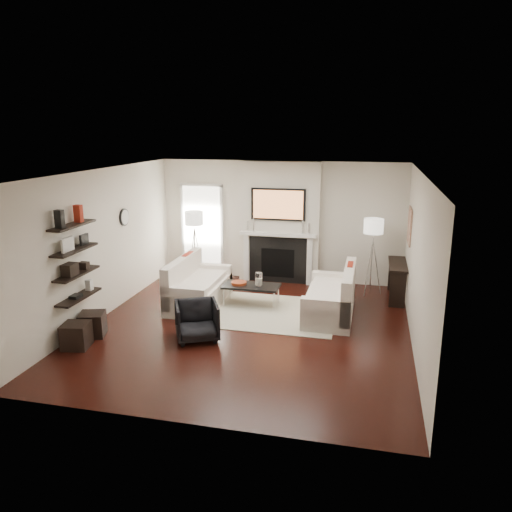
% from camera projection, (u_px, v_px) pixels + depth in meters
% --- Properties ---
extents(room_envelope, '(6.00, 6.00, 6.00)m').
position_uv_depth(room_envelope, '(248.00, 253.00, 8.40)').
color(room_envelope, black).
rests_on(room_envelope, ground).
extents(chimney_breast, '(1.80, 0.25, 2.70)m').
position_uv_depth(chimney_breast, '(279.00, 222.00, 11.11)').
color(chimney_breast, silver).
rests_on(chimney_breast, floor).
extents(fireplace_surround, '(1.30, 0.02, 1.04)m').
position_uv_depth(fireplace_surround, '(278.00, 260.00, 11.19)').
color(fireplace_surround, black).
rests_on(fireplace_surround, floor).
extents(firebox, '(0.75, 0.02, 0.65)m').
position_uv_depth(firebox, '(278.00, 263.00, 11.21)').
color(firebox, black).
rests_on(firebox, floor).
extents(mantel_pilaster_l, '(0.12, 0.08, 1.10)m').
position_uv_depth(mantel_pilaster_l, '(246.00, 257.00, 11.32)').
color(mantel_pilaster_l, white).
rests_on(mantel_pilaster_l, floor).
extents(mantel_pilaster_r, '(0.12, 0.08, 1.10)m').
position_uv_depth(mantel_pilaster_r, '(310.00, 261.00, 11.00)').
color(mantel_pilaster_r, white).
rests_on(mantel_pilaster_r, floor).
extents(mantel_shelf, '(1.70, 0.18, 0.07)m').
position_uv_depth(mantel_shelf, '(278.00, 234.00, 11.00)').
color(mantel_shelf, white).
rests_on(mantel_shelf, chimney_breast).
extents(tv_body, '(1.20, 0.06, 0.70)m').
position_uv_depth(tv_body, '(278.00, 204.00, 10.85)').
color(tv_body, black).
rests_on(tv_body, chimney_breast).
extents(tv_screen, '(1.10, 0.00, 0.62)m').
position_uv_depth(tv_screen, '(278.00, 205.00, 10.82)').
color(tv_screen, '#BF723F').
rests_on(tv_screen, tv_body).
extents(candlestick_l_tall, '(0.04, 0.04, 0.30)m').
position_uv_depth(candlestick_l_tall, '(254.00, 225.00, 11.08)').
color(candlestick_l_tall, silver).
rests_on(candlestick_l_tall, mantel_shelf).
extents(candlestick_l_short, '(0.04, 0.04, 0.24)m').
position_uv_depth(candlestick_l_short, '(248.00, 226.00, 11.12)').
color(candlestick_l_short, silver).
rests_on(candlestick_l_short, mantel_shelf).
extents(candlestick_r_tall, '(0.04, 0.04, 0.30)m').
position_uv_depth(candlestick_r_tall, '(303.00, 227.00, 10.84)').
color(candlestick_r_tall, silver).
rests_on(candlestick_r_tall, mantel_shelf).
extents(candlestick_r_short, '(0.04, 0.04, 0.24)m').
position_uv_depth(candlestick_r_short, '(309.00, 229.00, 10.82)').
color(candlestick_r_short, silver).
rests_on(candlestick_r_short, mantel_shelf).
extents(hallway_panel, '(0.90, 0.02, 2.10)m').
position_uv_depth(hallway_panel, '(203.00, 231.00, 11.70)').
color(hallway_panel, white).
rests_on(hallway_panel, floor).
extents(door_trim_l, '(0.06, 0.06, 2.16)m').
position_uv_depth(door_trim_l, '(183.00, 230.00, 11.78)').
color(door_trim_l, white).
rests_on(door_trim_l, floor).
extents(door_trim_r, '(0.06, 0.06, 2.16)m').
position_uv_depth(door_trim_r, '(222.00, 232.00, 11.57)').
color(door_trim_r, white).
rests_on(door_trim_r, floor).
extents(door_trim_top, '(1.02, 0.06, 0.06)m').
position_uv_depth(door_trim_top, '(201.00, 185.00, 11.41)').
color(door_trim_top, white).
rests_on(door_trim_top, wall_back).
extents(rug, '(2.60, 2.00, 0.01)m').
position_uv_depth(rug, '(267.00, 312.00, 9.47)').
color(rug, beige).
rests_on(rug, floor).
extents(loveseat_left_base, '(0.85, 1.80, 0.42)m').
position_uv_depth(loveseat_left_base, '(199.00, 294.00, 9.88)').
color(loveseat_left_base, white).
rests_on(loveseat_left_base, floor).
extents(loveseat_left_back, '(0.18, 1.80, 0.80)m').
position_uv_depth(loveseat_left_back, '(183.00, 277.00, 9.88)').
color(loveseat_left_back, white).
rests_on(loveseat_left_back, floor).
extents(loveseat_left_arm_n, '(0.85, 0.18, 0.60)m').
position_uv_depth(loveseat_left_arm_n, '(184.00, 303.00, 9.10)').
color(loveseat_left_arm_n, white).
rests_on(loveseat_left_arm_n, floor).
extents(loveseat_left_arm_s, '(0.85, 0.18, 0.60)m').
position_uv_depth(loveseat_left_arm_s, '(212.00, 278.00, 10.62)').
color(loveseat_left_arm_s, white).
rests_on(loveseat_left_arm_s, floor).
extents(loveseat_left_cushion, '(0.63, 1.44, 0.10)m').
position_uv_depth(loveseat_left_cushion, '(201.00, 281.00, 9.81)').
color(loveseat_left_cushion, white).
rests_on(loveseat_left_cushion, loveseat_left_base).
extents(pillow_left_orange, '(0.10, 0.42, 0.42)m').
position_uv_depth(pillow_left_orange, '(188.00, 263.00, 10.11)').
color(pillow_left_orange, '#9E2313').
rests_on(pillow_left_orange, loveseat_left_cushion).
extents(pillow_left_charcoal, '(0.10, 0.40, 0.40)m').
position_uv_depth(pillow_left_charcoal, '(177.00, 272.00, 9.55)').
color(pillow_left_charcoal, black).
rests_on(pillow_left_charcoal, loveseat_left_cushion).
extents(loveseat_right_base, '(0.85, 1.80, 0.42)m').
position_uv_depth(loveseat_right_base, '(329.00, 305.00, 9.27)').
color(loveseat_right_base, white).
rests_on(loveseat_right_base, floor).
extents(loveseat_right_back, '(0.18, 1.80, 0.80)m').
position_uv_depth(loveseat_right_back, '(348.00, 290.00, 9.11)').
color(loveseat_right_back, white).
rests_on(loveseat_right_back, floor).
extents(loveseat_right_arm_n, '(0.85, 0.18, 0.60)m').
position_uv_depth(loveseat_right_arm_n, '(325.00, 316.00, 8.48)').
color(loveseat_right_arm_n, white).
rests_on(loveseat_right_arm_n, floor).
extents(loveseat_right_arm_s, '(0.85, 0.18, 0.60)m').
position_uv_depth(loveseat_right_arm_s, '(333.00, 287.00, 10.01)').
color(loveseat_right_arm_s, white).
rests_on(loveseat_right_arm_s, floor).
extents(loveseat_right_cushion, '(0.63, 1.44, 0.10)m').
position_uv_depth(loveseat_right_cushion, '(327.00, 291.00, 9.21)').
color(loveseat_right_cushion, white).
rests_on(loveseat_right_cushion, loveseat_right_base).
extents(pillow_right_orange, '(0.10, 0.42, 0.42)m').
position_uv_depth(pillow_right_orange, '(350.00, 275.00, 9.35)').
color(pillow_right_orange, '#9E2313').
rests_on(pillow_right_orange, loveseat_right_cushion).
extents(pillow_right_charcoal, '(0.10, 0.40, 0.40)m').
position_uv_depth(pillow_right_charcoal, '(348.00, 285.00, 8.78)').
color(pillow_right_charcoal, black).
rests_on(pillow_right_charcoal, loveseat_right_cushion).
extents(coffee_table, '(1.10, 0.55, 0.04)m').
position_uv_depth(coffee_table, '(251.00, 286.00, 9.74)').
color(coffee_table, black).
rests_on(coffee_table, floor).
extents(coffee_leg_nw, '(0.02, 0.02, 0.38)m').
position_uv_depth(coffee_leg_nw, '(224.00, 298.00, 9.70)').
color(coffee_leg_nw, silver).
rests_on(coffee_leg_nw, floor).
extents(coffee_leg_ne, '(0.02, 0.02, 0.38)m').
position_uv_depth(coffee_leg_ne, '(274.00, 302.00, 9.48)').
color(coffee_leg_ne, silver).
rests_on(coffee_leg_ne, floor).
extents(coffee_leg_sw, '(0.02, 0.02, 0.38)m').
position_uv_depth(coffee_leg_sw, '(230.00, 291.00, 10.11)').
color(coffee_leg_sw, silver).
rests_on(coffee_leg_sw, floor).
extents(coffee_leg_se, '(0.02, 0.02, 0.38)m').
position_uv_depth(coffee_leg_se, '(278.00, 295.00, 9.89)').
color(coffee_leg_se, silver).
rests_on(coffee_leg_se, floor).
extents(hurricane_glass, '(0.14, 0.14, 0.25)m').
position_uv_depth(hurricane_glass, '(259.00, 279.00, 9.67)').
color(hurricane_glass, white).
rests_on(hurricane_glass, coffee_table).
extents(hurricane_candle, '(0.10, 0.10, 0.15)m').
position_uv_depth(hurricane_candle, '(259.00, 282.00, 9.69)').
color(hurricane_candle, white).
rests_on(hurricane_candle, coffee_table).
extents(copper_bowl, '(0.30, 0.30, 0.05)m').
position_uv_depth(copper_bowl, '(239.00, 283.00, 9.79)').
color(copper_bowl, '#AD3D1C').
rests_on(copper_bowl, coffee_table).
extents(armchair, '(0.89, 0.87, 0.70)m').
position_uv_depth(armchair, '(197.00, 319.00, 8.20)').
color(armchair, black).
rests_on(armchair, floor).
extents(lamp_left_post, '(0.02, 0.02, 1.20)m').
position_uv_depth(lamp_left_post, '(195.00, 255.00, 11.30)').
color(lamp_left_post, silver).
rests_on(lamp_left_post, floor).
extents(lamp_left_shade, '(0.40, 0.40, 0.30)m').
position_uv_depth(lamp_left_shade, '(194.00, 218.00, 11.08)').
color(lamp_left_shade, white).
rests_on(lamp_left_shade, lamp_left_post).
extents(lamp_left_leg_a, '(0.25, 0.02, 1.23)m').
position_uv_depth(lamp_left_leg_a, '(200.00, 255.00, 11.27)').
color(lamp_left_leg_a, silver).
rests_on(lamp_left_leg_a, floor).
extents(lamp_left_leg_b, '(0.14, 0.22, 1.23)m').
position_uv_depth(lamp_left_leg_b, '(194.00, 254.00, 11.40)').
color(lamp_left_leg_b, silver).
rests_on(lamp_left_leg_b, floor).
extents(lamp_left_leg_c, '(0.14, 0.22, 1.23)m').
position_uv_depth(lamp_left_leg_c, '(191.00, 256.00, 11.22)').
color(lamp_left_leg_c, silver).
rests_on(lamp_left_leg_c, floor).
extents(lamp_right_post, '(0.02, 0.02, 1.20)m').
position_uv_depth(lamp_right_post, '(371.00, 266.00, 10.40)').
color(lamp_right_post, silver).
rests_on(lamp_right_post, floor).
extents(lamp_right_shade, '(0.40, 0.40, 0.30)m').
position_uv_depth(lamp_right_shade, '(374.00, 226.00, 10.19)').
color(lamp_right_shade, white).
rests_on(lamp_right_shade, lamp_right_post).
extents(lamp_right_leg_a, '(0.25, 0.02, 1.23)m').
position_uv_depth(lamp_right_leg_a, '(377.00, 266.00, 10.38)').
color(lamp_right_leg_a, silver).
rests_on(lamp_right_leg_a, floor).
extents(lamp_right_leg_b, '(0.14, 0.22, 1.23)m').
position_uv_depth(lamp_right_leg_b, '(369.00, 265.00, 10.50)').
color(lamp_right_leg_b, silver).
rests_on(lamp_right_leg_b, floor).
extents(lamp_right_leg_c, '(0.14, 0.22, 1.23)m').
position_uv_depth(lamp_right_leg_c, '(368.00, 267.00, 10.32)').
color(lamp_right_leg_c, silver).
rests_on(lamp_right_leg_c, floor).
extents(console_top, '(0.35, 1.20, 0.04)m').
position_uv_depth(console_top, '(398.00, 264.00, 10.06)').
color(console_top, black).
rests_on(console_top, floor).
extents(console_leg_n, '(0.30, 0.04, 0.71)m').
position_uv_depth(console_leg_n, '(398.00, 290.00, 9.64)').
color(console_leg_n, black).
rests_on(console_leg_n, floor).
extents(console_leg_s, '(0.30, 0.04, 0.71)m').
position_uv_depth(console_leg_s, '(396.00, 274.00, 10.68)').
color(console_leg_s, black).
rests_on(console_leg_s, floor).
extents(wall_art, '(0.03, 0.70, 0.70)m').
position_uv_depth(wall_art, '(410.00, 226.00, 9.68)').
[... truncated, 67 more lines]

